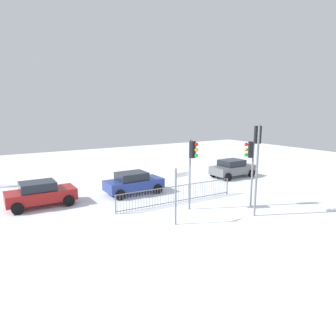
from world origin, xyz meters
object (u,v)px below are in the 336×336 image
object	(u,v)px
traffic_light_foreground_right	(192,159)
direction_sign_post	(177,193)
traffic_light_foreground_left	(250,158)
car_blue_far	(133,183)
traffic_light_mid_right	(257,149)
car_red_near	(40,193)
car_grey_trailing	(232,168)

from	to	relation	value
traffic_light_foreground_right	direction_sign_post	xyz separation A→B (m)	(-1.90, -1.36, -1.32)
traffic_light_foreground_left	car_blue_far	world-z (taller)	traffic_light_foreground_left
traffic_light_foreground_right	car_blue_far	world-z (taller)	traffic_light_foreground_right
direction_sign_post	car_blue_far	xyz separation A→B (m)	(0.58, 6.08, -0.81)
traffic_light_mid_right	traffic_light_foreground_right	distance (m)	3.41
traffic_light_foreground_left	car_red_near	distance (m)	12.25
car_grey_trailing	direction_sign_post	bearing A→B (deg)	-148.61
traffic_light_foreground_right	direction_sign_post	size ratio (longest dim) A/B	1.41
traffic_light_mid_right	car_grey_trailing	bearing A→B (deg)	82.73
direction_sign_post	traffic_light_foreground_right	bearing A→B (deg)	34.40
car_grey_trailing	traffic_light_foreground_right	bearing A→B (deg)	-149.26
car_blue_far	car_grey_trailing	distance (m)	9.17
traffic_light_foreground_left	car_blue_far	bearing A→B (deg)	71.42
traffic_light_mid_right	car_red_near	distance (m)	12.38
direction_sign_post	car_red_near	size ratio (longest dim) A/B	0.74
direction_sign_post	car_red_near	bearing A→B (deg)	127.10
traffic_light_foreground_left	traffic_light_foreground_right	distance (m)	3.42
traffic_light_mid_right	traffic_light_foreground_right	xyz separation A→B (m)	(-2.33, 2.42, -0.63)
car_red_near	traffic_light_mid_right	bearing A→B (deg)	-38.83
car_grey_trailing	car_red_near	world-z (taller)	same
traffic_light_mid_right	traffic_light_foreground_left	xyz separation A→B (m)	(0.88, 1.23, -0.70)
traffic_light_mid_right	direction_sign_post	world-z (taller)	traffic_light_mid_right
car_blue_far	car_red_near	distance (m)	5.74
car_blue_far	direction_sign_post	bearing A→B (deg)	-95.82
traffic_light_mid_right	traffic_light_foreground_right	bearing A→B (deg)	163.47
traffic_light_foreground_left	traffic_light_foreground_right	world-z (taller)	traffic_light_foreground_right
traffic_light_mid_right	traffic_light_foreground_left	world-z (taller)	traffic_light_mid_right
traffic_light_mid_right	car_grey_trailing	size ratio (longest dim) A/B	1.26
traffic_light_mid_right	traffic_light_foreground_right	size ratio (longest dim) A/B	1.22
traffic_light_foreground_right	car_grey_trailing	bearing A→B (deg)	-165.43
traffic_light_foreground_right	car_red_near	bearing A→B (deg)	-53.96
traffic_light_foreground_left	car_red_near	bearing A→B (deg)	92.10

